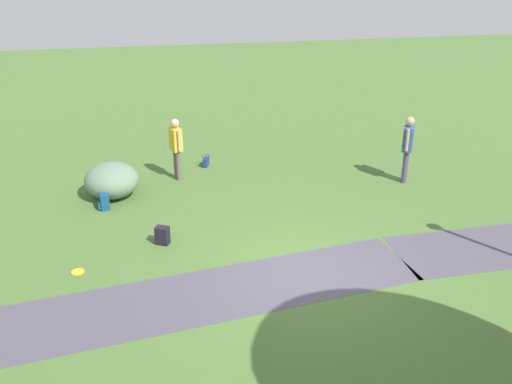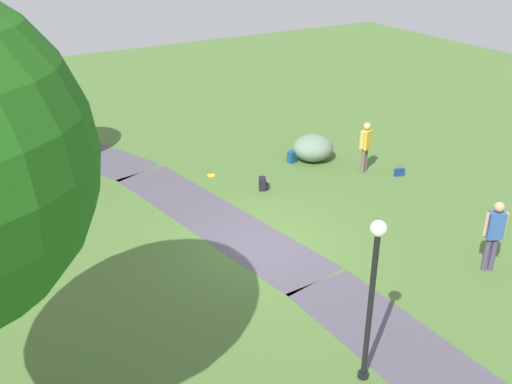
{
  "view_description": "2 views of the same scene",
  "coord_description": "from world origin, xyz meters",
  "px_view_note": "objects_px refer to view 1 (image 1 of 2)",
  "views": [
    {
      "loc": [
        2.77,
        9.87,
        6.42
      ],
      "look_at": [
        0.89,
        -0.98,
        1.41
      ],
      "focal_mm": 42.48,
      "sensor_mm": 36.0,
      "label": 1
    },
    {
      "loc": [
        -10.82,
        6.54,
        7.66
      ],
      "look_at": [
        1.08,
        -0.48,
        0.94
      ],
      "focal_mm": 40.79,
      "sensor_mm": 36.0,
      "label": 2
    }
  ],
  "objects_px": {
    "handbag_on_grass": "(206,161)",
    "frisbee_on_grass": "(78,272)",
    "lawn_boulder": "(112,180)",
    "backpack_by_boulder": "(104,202)",
    "spare_backpack_on_lawn": "(163,235)",
    "man_near_boulder": "(408,144)",
    "woman_with_handbag": "(176,145)"
  },
  "relations": [
    {
      "from": "man_near_boulder",
      "to": "frisbee_on_grass",
      "type": "distance_m",
      "value": 8.81
    },
    {
      "from": "woman_with_handbag",
      "to": "frisbee_on_grass",
      "type": "height_order",
      "value": "woman_with_handbag"
    },
    {
      "from": "lawn_boulder",
      "to": "man_near_boulder",
      "type": "bearing_deg",
      "value": 177.2
    },
    {
      "from": "lawn_boulder",
      "to": "handbag_on_grass",
      "type": "xyz_separation_m",
      "value": [
        -2.5,
        -1.61,
        -0.29
      ]
    },
    {
      "from": "lawn_boulder",
      "to": "frisbee_on_grass",
      "type": "relative_size",
      "value": 6.64
    },
    {
      "from": "backpack_by_boulder",
      "to": "spare_backpack_on_lawn",
      "type": "xyz_separation_m",
      "value": [
        -1.33,
        1.95,
        0.0
      ]
    },
    {
      "from": "handbag_on_grass",
      "to": "spare_backpack_on_lawn",
      "type": "distance_m",
      "value": 4.5
    },
    {
      "from": "handbag_on_grass",
      "to": "frisbee_on_grass",
      "type": "height_order",
      "value": "handbag_on_grass"
    },
    {
      "from": "lawn_boulder",
      "to": "spare_backpack_on_lawn",
      "type": "relative_size",
      "value": 4.29
    },
    {
      "from": "woman_with_handbag",
      "to": "man_near_boulder",
      "type": "height_order",
      "value": "man_near_boulder"
    },
    {
      "from": "lawn_boulder",
      "to": "woman_with_handbag",
      "type": "distance_m",
      "value": 1.94
    },
    {
      "from": "woman_with_handbag",
      "to": "man_near_boulder",
      "type": "bearing_deg",
      "value": 168.55
    },
    {
      "from": "woman_with_handbag",
      "to": "spare_backpack_on_lawn",
      "type": "xyz_separation_m",
      "value": [
        0.51,
        3.51,
        -0.78
      ]
    },
    {
      "from": "man_near_boulder",
      "to": "backpack_by_boulder",
      "type": "xyz_separation_m",
      "value": [
        7.76,
        0.36,
        -0.85
      ]
    },
    {
      "from": "lawn_boulder",
      "to": "handbag_on_grass",
      "type": "height_order",
      "value": "lawn_boulder"
    },
    {
      "from": "woman_with_handbag",
      "to": "frisbee_on_grass",
      "type": "relative_size",
      "value": 6.48
    },
    {
      "from": "lawn_boulder",
      "to": "backpack_by_boulder",
      "type": "distance_m",
      "value": 0.79
    },
    {
      "from": "lawn_boulder",
      "to": "frisbee_on_grass",
      "type": "distance_m",
      "value": 3.64
    },
    {
      "from": "lawn_boulder",
      "to": "frisbee_on_grass",
      "type": "xyz_separation_m",
      "value": [
        0.55,
        3.57,
        -0.42
      ]
    },
    {
      "from": "lawn_boulder",
      "to": "frisbee_on_grass",
      "type": "bearing_deg",
      "value": 81.26
    },
    {
      "from": "man_near_boulder",
      "to": "backpack_by_boulder",
      "type": "distance_m",
      "value": 7.82
    },
    {
      "from": "woman_with_handbag",
      "to": "man_near_boulder",
      "type": "relative_size",
      "value": 0.94
    },
    {
      "from": "woman_with_handbag",
      "to": "backpack_by_boulder",
      "type": "bearing_deg",
      "value": 40.22
    },
    {
      "from": "handbag_on_grass",
      "to": "backpack_by_boulder",
      "type": "xyz_separation_m",
      "value": [
        2.67,
        2.34,
        0.05
      ]
    },
    {
      "from": "lawn_boulder",
      "to": "spare_backpack_on_lawn",
      "type": "distance_m",
      "value": 2.93
    },
    {
      "from": "man_near_boulder",
      "to": "handbag_on_grass",
      "type": "height_order",
      "value": "man_near_boulder"
    },
    {
      "from": "lawn_boulder",
      "to": "man_near_boulder",
      "type": "distance_m",
      "value": 7.62
    },
    {
      "from": "frisbee_on_grass",
      "to": "lawn_boulder",
      "type": "bearing_deg",
      "value": -98.74
    },
    {
      "from": "frisbee_on_grass",
      "to": "man_near_boulder",
      "type": "bearing_deg",
      "value": -158.54
    },
    {
      "from": "lawn_boulder",
      "to": "man_near_boulder",
      "type": "relative_size",
      "value": 0.96
    },
    {
      "from": "lawn_boulder",
      "to": "backpack_by_boulder",
      "type": "bearing_deg",
      "value": 76.75
    },
    {
      "from": "handbag_on_grass",
      "to": "woman_with_handbag",
      "type": "bearing_deg",
      "value": 43.29
    }
  ]
}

